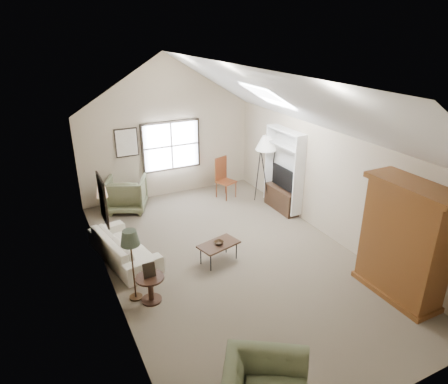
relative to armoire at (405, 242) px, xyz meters
name	(u,v)px	position (x,y,z in m)	size (l,w,h in m)	color
room_shell	(234,109)	(-2.18, 2.40, 2.11)	(5.01, 8.01, 4.00)	#6C624D
window	(171,146)	(-2.08, 6.36, 0.35)	(1.72, 0.08, 1.42)	black
skylight	(268,96)	(-0.88, 3.30, 2.12)	(0.80, 1.20, 0.52)	white
wall_art	(116,169)	(-4.06, 4.34, 0.63)	(1.97, 3.71, 0.88)	black
armoire	(405,242)	(0.00, 0.00, 0.00)	(0.60, 1.50, 2.20)	brown
tv_alcove	(284,169)	(0.16, 4.00, 0.05)	(0.32, 1.30, 2.10)	white
media_console	(281,199)	(0.14, 4.00, -0.80)	(0.34, 1.18, 0.60)	#382316
tv_panel	(283,177)	(0.14, 4.00, -0.18)	(0.05, 0.90, 0.55)	black
sofa	(124,247)	(-4.24, 3.41, -0.80)	(2.05, 0.80, 0.60)	beige
armchair_far	(127,194)	(-3.58, 5.84, -0.64)	(0.98, 1.01, 0.91)	#696E4D
coffee_table	(219,252)	(-2.49, 2.43, -0.88)	(0.84, 0.47, 0.43)	#382217
bowl	(219,243)	(-2.49, 2.43, -0.64)	(0.20, 0.20, 0.05)	#322214
side_table	(151,289)	(-4.14, 1.81, -0.84)	(0.51, 0.51, 0.51)	#3D2519
side_chair	(226,178)	(-0.83, 5.39, -0.51)	(0.46, 0.46, 1.17)	brown
tripod_lamp	(265,169)	(0.02, 4.69, -0.14)	(0.56, 0.56, 1.93)	silver
dark_lamp	(133,265)	(-4.38, 2.01, -0.39)	(0.34, 0.34, 1.43)	#242B1E
tan_lamp	(104,211)	(-4.38, 4.61, -0.46)	(0.26, 0.26, 1.28)	tan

